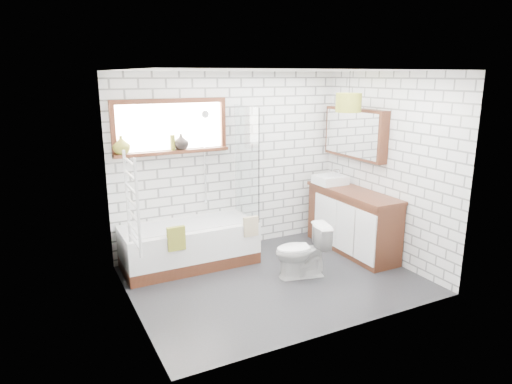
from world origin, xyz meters
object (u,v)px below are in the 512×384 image
pendant (349,103)px  bathtub (189,245)px  toilet (302,251)px  basin (330,180)px  vanity (352,221)px

pendant → bathtub: bearing=164.3°
toilet → pendant: bearing=126.8°
bathtub → basin: (2.16, -0.09, 0.68)m
vanity → basin: bearing=97.2°
bathtub → basin: size_ratio=4.05×
bathtub → vanity: bearing=-14.4°
pendant → vanity: bearing=1.8°
vanity → basin: basin is taller
vanity → basin: (-0.06, 0.48, 0.51)m
basin → pendant: pendant is taller
bathtub → pendant: size_ratio=5.15×
toilet → vanity: bearing=123.7°
basin → pendant: (-0.11, -0.48, 1.14)m
basin → bathtub: bearing=177.5°
vanity → pendant: pendant is taller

